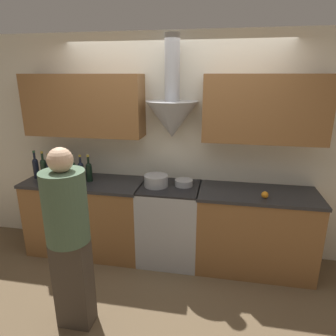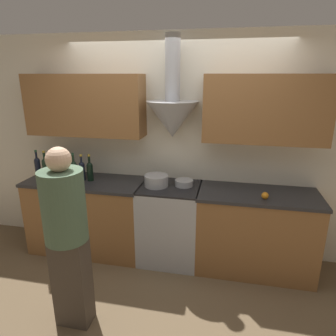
{
  "view_description": "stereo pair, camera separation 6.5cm",
  "coord_description": "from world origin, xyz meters",
  "px_view_note": "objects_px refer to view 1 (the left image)",
  "views": [
    {
      "loc": [
        0.57,
        -2.79,
        2.14
      ],
      "look_at": [
        0.0,
        0.23,
        1.18
      ],
      "focal_mm": 32.0,
      "sensor_mm": 36.0,
      "label": 1
    },
    {
      "loc": [
        0.63,
        -2.78,
        2.14
      ],
      "look_at": [
        0.0,
        0.23,
        1.18
      ],
      "focal_mm": 32.0,
      "sensor_mm": 36.0,
      "label": 2
    }
  ],
  "objects_px": {
    "wine_bottle_6": "(81,170)",
    "wine_bottle_7": "(89,171)",
    "orange_fruit": "(265,195)",
    "wine_bottle_0": "(36,167)",
    "wine_bottle_4": "(64,170)",
    "wine_bottle_5": "(73,170)",
    "stock_pot": "(156,181)",
    "wine_bottle_1": "(44,167)",
    "wine_bottle_2": "(50,169)",
    "mixing_bowl": "(184,183)",
    "person_foreground_left": "(68,234)",
    "stove_range": "(170,223)",
    "wine_bottle_3": "(56,169)"
  },
  "relations": [
    {
      "from": "orange_fruit",
      "to": "wine_bottle_2",
      "type": "bearing_deg",
      "value": 176.65
    },
    {
      "from": "wine_bottle_7",
      "to": "stock_pot",
      "type": "xyz_separation_m",
      "value": [
        0.81,
        -0.02,
        -0.06
      ]
    },
    {
      "from": "wine_bottle_7",
      "to": "mixing_bowl",
      "type": "height_order",
      "value": "wine_bottle_7"
    },
    {
      "from": "mixing_bowl",
      "to": "orange_fruit",
      "type": "bearing_deg",
      "value": -13.46
    },
    {
      "from": "stock_pot",
      "to": "person_foreground_left",
      "type": "distance_m",
      "value": 1.23
    },
    {
      "from": "stove_range",
      "to": "wine_bottle_1",
      "type": "xyz_separation_m",
      "value": [
        -1.56,
        0.01,
        0.6
      ]
    },
    {
      "from": "wine_bottle_4",
      "to": "wine_bottle_5",
      "type": "height_order",
      "value": "wine_bottle_5"
    },
    {
      "from": "mixing_bowl",
      "to": "person_foreground_left",
      "type": "distance_m",
      "value": 1.44
    },
    {
      "from": "wine_bottle_3",
      "to": "wine_bottle_4",
      "type": "bearing_deg",
      "value": -1.69
    },
    {
      "from": "wine_bottle_7",
      "to": "wine_bottle_6",
      "type": "bearing_deg",
      "value": -177.88
    },
    {
      "from": "orange_fruit",
      "to": "wine_bottle_0",
      "type": "bearing_deg",
      "value": 176.84
    },
    {
      "from": "wine_bottle_5",
      "to": "wine_bottle_1",
      "type": "bearing_deg",
      "value": 178.36
    },
    {
      "from": "person_foreground_left",
      "to": "wine_bottle_3",
      "type": "bearing_deg",
      "value": 123.52
    },
    {
      "from": "wine_bottle_0",
      "to": "person_foreground_left",
      "type": "distance_m",
      "value": 1.54
    },
    {
      "from": "mixing_bowl",
      "to": "wine_bottle_2",
      "type": "bearing_deg",
      "value": -177.85
    },
    {
      "from": "wine_bottle_3",
      "to": "orange_fruit",
      "type": "xyz_separation_m",
      "value": [
        2.41,
        -0.14,
        -0.1
      ]
    },
    {
      "from": "wine_bottle_2",
      "to": "stock_pot",
      "type": "bearing_deg",
      "value": -0.46
    },
    {
      "from": "mixing_bowl",
      "to": "wine_bottle_7",
      "type": "bearing_deg",
      "value": -177.11
    },
    {
      "from": "wine_bottle_1",
      "to": "wine_bottle_4",
      "type": "relative_size",
      "value": 1.09
    },
    {
      "from": "stove_range",
      "to": "wine_bottle_3",
      "type": "bearing_deg",
      "value": -179.7
    },
    {
      "from": "wine_bottle_2",
      "to": "person_foreground_left",
      "type": "xyz_separation_m",
      "value": [
        0.84,
        -1.14,
        -0.16
      ]
    },
    {
      "from": "wine_bottle_1",
      "to": "wine_bottle_6",
      "type": "distance_m",
      "value": 0.49
    },
    {
      "from": "wine_bottle_2",
      "to": "wine_bottle_6",
      "type": "relative_size",
      "value": 0.98
    },
    {
      "from": "stove_range",
      "to": "wine_bottle_1",
      "type": "height_order",
      "value": "wine_bottle_1"
    },
    {
      "from": "mixing_bowl",
      "to": "wine_bottle_5",
      "type": "bearing_deg",
      "value": -177.31
    },
    {
      "from": "wine_bottle_0",
      "to": "wine_bottle_4",
      "type": "xyz_separation_m",
      "value": [
        0.38,
        -0.01,
        -0.01
      ]
    },
    {
      "from": "wine_bottle_2",
      "to": "person_foreground_left",
      "type": "relative_size",
      "value": 0.19
    },
    {
      "from": "stock_pot",
      "to": "person_foreground_left",
      "type": "bearing_deg",
      "value": -113.2
    },
    {
      "from": "wine_bottle_6",
      "to": "wine_bottle_7",
      "type": "distance_m",
      "value": 0.1
    },
    {
      "from": "wine_bottle_2",
      "to": "mixing_bowl",
      "type": "relative_size",
      "value": 1.53
    },
    {
      "from": "wine_bottle_3",
      "to": "stock_pot",
      "type": "relative_size",
      "value": 1.26
    },
    {
      "from": "wine_bottle_5",
      "to": "stock_pot",
      "type": "bearing_deg",
      "value": -0.54
    },
    {
      "from": "wine_bottle_0",
      "to": "person_foreground_left",
      "type": "relative_size",
      "value": 0.21
    },
    {
      "from": "wine_bottle_3",
      "to": "wine_bottle_4",
      "type": "xyz_separation_m",
      "value": [
        0.1,
        -0.0,
        -0.01
      ]
    },
    {
      "from": "wine_bottle_4",
      "to": "orange_fruit",
      "type": "xyz_separation_m",
      "value": [
        2.3,
        -0.14,
        -0.09
      ]
    },
    {
      "from": "wine_bottle_1",
      "to": "wine_bottle_6",
      "type": "height_order",
      "value": "wine_bottle_1"
    },
    {
      "from": "wine_bottle_7",
      "to": "wine_bottle_0",
      "type": "bearing_deg",
      "value": -179.77
    },
    {
      "from": "orange_fruit",
      "to": "wine_bottle_7",
      "type": "bearing_deg",
      "value": 175.66
    },
    {
      "from": "wine_bottle_4",
      "to": "person_foreground_left",
      "type": "relative_size",
      "value": 0.19
    },
    {
      "from": "wine_bottle_0",
      "to": "wine_bottle_7",
      "type": "distance_m",
      "value": 0.69
    },
    {
      "from": "stove_range",
      "to": "mixing_bowl",
      "type": "height_order",
      "value": "mixing_bowl"
    },
    {
      "from": "wine_bottle_4",
      "to": "person_foreground_left",
      "type": "height_order",
      "value": "person_foreground_left"
    },
    {
      "from": "wine_bottle_2",
      "to": "wine_bottle_1",
      "type": "bearing_deg",
      "value": 173.12
    },
    {
      "from": "stove_range",
      "to": "wine_bottle_5",
      "type": "xyz_separation_m",
      "value": [
        -1.17,
        -0.01,
        0.59
      ]
    },
    {
      "from": "wine_bottle_4",
      "to": "mixing_bowl",
      "type": "height_order",
      "value": "wine_bottle_4"
    },
    {
      "from": "stove_range",
      "to": "stock_pot",
      "type": "xyz_separation_m",
      "value": [
        -0.15,
        -0.02,
        0.52
      ]
    },
    {
      "from": "wine_bottle_4",
      "to": "wine_bottle_5",
      "type": "xyz_separation_m",
      "value": [
        0.11,
        0.0,
        0.01
      ]
    },
    {
      "from": "wine_bottle_5",
      "to": "stock_pot",
      "type": "height_order",
      "value": "wine_bottle_5"
    },
    {
      "from": "wine_bottle_4",
      "to": "orange_fruit",
      "type": "bearing_deg",
      "value": -3.49
    },
    {
      "from": "wine_bottle_3",
      "to": "person_foreground_left",
      "type": "relative_size",
      "value": 0.21
    }
  ]
}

